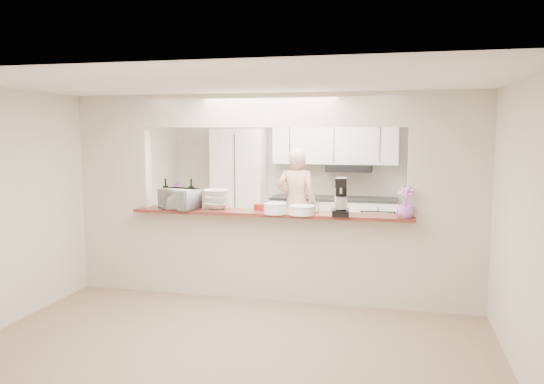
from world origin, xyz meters
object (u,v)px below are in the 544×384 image
(toaster_oven, at_px, (180,199))
(person, at_px, (296,204))
(refrigerator, at_px, (432,206))
(stand_mixer, at_px, (341,198))

(toaster_oven, height_order, person, person)
(refrigerator, xyz_separation_m, person, (-2.13, -0.53, 0.04))
(stand_mixer, distance_m, person, 2.47)
(refrigerator, bearing_deg, person, -165.96)
(refrigerator, xyz_separation_m, stand_mixer, (-1.19, -2.79, 0.44))
(stand_mixer, xyz_separation_m, person, (-0.94, 2.25, -0.40))
(stand_mixer, relative_size, person, 0.25)
(person, bearing_deg, stand_mixer, 113.36)
(refrigerator, height_order, stand_mixer, refrigerator)
(stand_mixer, height_order, person, person)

